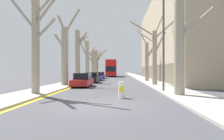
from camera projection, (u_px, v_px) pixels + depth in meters
name	position (u px, v px, depth m)	size (l,w,h in m)	color
ground_plane	(100.00, 105.00, 9.92)	(300.00, 300.00, 0.00)	#424247
sidewalk_left	(99.00, 76.00, 60.10)	(2.80, 120.00, 0.12)	#A39E93
sidewalk_right	(135.00, 76.00, 59.66)	(2.80, 120.00, 0.12)	#A39E93
building_facade_right	(181.00, 39.00, 35.30)	(10.08, 35.55, 14.46)	tan
kerb_line_stripe	(104.00, 76.00, 60.04)	(0.24, 120.00, 0.01)	yellow
street_tree_left_0	(36.00, 40.00, 13.76)	(4.47, 1.90, 7.45)	gray
street_tree_left_1	(65.00, 52.00, 21.81)	(2.98, 1.88, 8.56)	gray
street_tree_left_2	(78.00, 55.00, 28.44)	(1.91, 2.84, 7.39)	gray
street_tree_left_3	(87.00, 58.00, 36.52)	(3.09, 3.39, 7.57)	gray
street_tree_left_4	(93.00, 63.00, 43.43)	(4.79, 3.52, 6.62)	gray
street_tree_left_5	(97.00, 62.00, 50.50)	(3.34, 2.60, 7.52)	gray
street_tree_right_0	(180.00, 45.00, 13.13)	(2.18, 3.40, 6.63)	gray
street_tree_right_1	(155.00, 52.00, 22.34)	(5.23, 4.22, 8.42)	gray
street_tree_right_2	(147.00, 60.00, 29.93)	(2.40, 2.13, 7.92)	gray
double_decker_bus	(112.00, 67.00, 53.72)	(2.62, 11.35, 4.33)	red
parked_car_0	(83.00, 80.00, 20.84)	(1.73, 4.44, 1.42)	maroon
parked_car_1	(92.00, 78.00, 27.49)	(1.85, 3.95, 1.40)	black
parked_car_2	(97.00, 77.00, 33.37)	(1.74, 4.06, 1.37)	navy
parked_car_3	(100.00, 76.00, 39.34)	(1.70, 3.98, 1.35)	navy
lamp_post	(162.00, 39.00, 15.66)	(1.40, 0.20, 7.47)	#4C4F54
traffic_bollard	(121.00, 90.00, 12.34)	(0.38, 0.40, 1.01)	white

